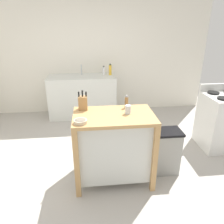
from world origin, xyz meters
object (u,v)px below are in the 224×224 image
object	(u,v)px
pepper_grinder	(126,102)
bottle_dish_soap	(104,71)
trash_bin	(166,151)
stove	(221,121)
bowl_ceramic_small	(80,121)
sink_faucet	(81,70)
drinking_cup	(128,109)
knife_block	(83,103)
kitchen_island	(114,144)
bottle_spray_cleaner	(110,70)

from	to	relation	value
pepper_grinder	bottle_dish_soap	distance (m)	2.07
trash_bin	stove	bearing A→B (deg)	26.62
bottle_dish_soap	bowl_ceramic_small	bearing A→B (deg)	-99.88
sink_faucet	bottle_dish_soap	size ratio (longest dim) A/B	1.15
drinking_cup	sink_faucet	distance (m)	2.39
knife_block	bowl_ceramic_small	xyz separation A→B (m)	(-0.02, -0.40, -0.07)
pepper_grinder	stove	world-z (taller)	pepper_grinder
bowl_ceramic_small	pepper_grinder	bearing A→B (deg)	35.49
kitchen_island	bowl_ceramic_small	world-z (taller)	bowl_ceramic_small
bottle_dish_soap	bottle_spray_cleaner	bearing A→B (deg)	-11.17
sink_faucet	bottle_dish_soap	world-z (taller)	sink_faucet
sink_faucet	stove	world-z (taller)	sink_faucet
drinking_cup	bowl_ceramic_small	bearing A→B (deg)	-159.36
bowl_ceramic_small	sink_faucet	size ratio (longest dim) A/B	0.66
knife_block	stove	xyz separation A→B (m)	(2.19, 0.43, -0.56)
drinking_cup	sink_faucet	size ratio (longest dim) A/B	0.48
knife_block	pepper_grinder	size ratio (longest dim) A/B	1.50
knife_block	bottle_dish_soap	bearing A→B (deg)	78.87
drinking_cup	trash_bin	world-z (taller)	drinking_cup
pepper_grinder	bottle_spray_cleaner	distance (m)	2.03
bowl_ceramic_small	drinking_cup	distance (m)	0.59
kitchen_island	sink_faucet	bearing A→B (deg)	100.50
trash_bin	bowl_ceramic_small	bearing A→B (deg)	-166.14
bowl_ceramic_small	sink_faucet	xyz separation A→B (m)	(-0.05, 2.52, 0.05)
trash_bin	kitchen_island	bearing A→B (deg)	-173.88
kitchen_island	sink_faucet	distance (m)	2.41
bottle_dish_soap	stove	xyz separation A→B (m)	(1.78, -1.64, -0.52)
trash_bin	sink_faucet	world-z (taller)	sink_faucet
trash_bin	bottle_spray_cleaner	bearing A→B (deg)	104.06
kitchen_island	bottle_spray_cleaner	xyz separation A→B (m)	(0.18, 2.24, 0.48)
knife_block	bowl_ceramic_small	size ratio (longest dim) A/B	1.70
knife_block	stove	distance (m)	2.30
knife_block	bottle_dish_soap	world-z (taller)	knife_block
kitchen_island	drinking_cup	size ratio (longest dim) A/B	9.17
trash_bin	drinking_cup	bearing A→B (deg)	-173.38
bottle_spray_cleaner	sink_faucet	bearing A→B (deg)	172.53
bowl_ceramic_small	bottle_dish_soap	size ratio (longest dim) A/B	0.76
bowl_ceramic_small	pepper_grinder	xyz separation A→B (m)	(0.57, 0.41, 0.06)
bowl_ceramic_small	bottle_spray_cleaner	xyz separation A→B (m)	(0.56, 2.44, 0.05)
drinking_cup	sink_faucet	bearing A→B (deg)	104.57
knife_block	bottle_spray_cleaner	xyz separation A→B (m)	(0.54, 2.04, -0.02)
knife_block	bottle_dish_soap	size ratio (longest dim) A/B	1.30
bottle_dish_soap	stove	world-z (taller)	bottle_dish_soap
kitchen_island	stove	xyz separation A→B (m)	(1.83, 0.63, -0.07)
pepper_grinder	trash_bin	distance (m)	0.88
trash_bin	bottle_dish_soap	xyz separation A→B (m)	(-0.68, 2.19, 0.66)
drinking_cup	bottle_dish_soap	bearing A→B (deg)	93.18
kitchen_island	drinking_cup	bearing A→B (deg)	4.51
drinking_cup	bottle_dish_soap	size ratio (longest dim) A/B	0.55
kitchen_island	trash_bin	xyz separation A→B (m)	(0.72, 0.08, -0.20)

